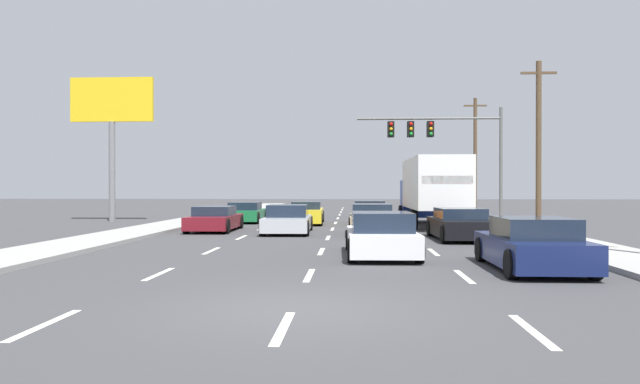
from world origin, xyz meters
TOP-DOWN VIEW (x-y plane):
  - ground_plane at (0.00, 25.00)m, footprint 140.00×140.00m
  - sidewalk_right at (8.19, 20.00)m, footprint 2.49×80.00m
  - sidewalk_left at (-8.19, 20.00)m, footprint 2.49×80.00m
  - lane_markings at (-0.00, 21.20)m, footprint 6.94×57.00m
  - car_green at (-5.08, 23.93)m, footprint 2.02×4.29m
  - car_maroon at (-5.26, 17.14)m, footprint 2.00×4.50m
  - car_yellow at (-1.54, 22.70)m, footprint 1.94×4.70m
  - car_silver at (-1.84, 16.09)m, footprint 2.10×4.58m
  - car_orange at (1.85, 23.18)m, footprint 1.93×4.71m
  - car_tan at (1.73, 15.29)m, footprint 1.92×4.22m
  - car_white at (1.77, 7.50)m, footprint 2.06×4.41m
  - box_truck at (4.95, 20.83)m, footprint 2.74×9.22m
  - car_black at (4.99, 13.19)m, footprint 2.06×4.40m
  - car_navy at (5.21, 4.86)m, footprint 1.95×4.20m
  - traffic_signal_mast at (5.93, 27.25)m, footprint 8.81×0.69m
  - utility_pole_mid at (10.43, 21.55)m, footprint 1.80×0.28m
  - utility_pole_far at (10.67, 38.57)m, footprint 1.80×0.28m
  - roadside_billboard at (-12.90, 24.19)m, footprint 4.83×0.36m

SIDE VIEW (x-z plane):
  - ground_plane at x=0.00m, z-range 0.00..0.00m
  - lane_markings at x=0.00m, z-range 0.00..0.01m
  - sidewalk_right at x=8.19m, z-range 0.00..0.14m
  - sidewalk_left at x=-8.19m, z-range 0.00..0.14m
  - car_maroon at x=-5.26m, z-range -0.04..1.08m
  - car_green at x=-5.08m, z-range -0.04..1.10m
  - car_silver at x=-1.84m, z-range -0.06..1.16m
  - car_black at x=4.99m, z-range -0.03..1.15m
  - car_yellow at x=-1.54m, z-range -0.04..1.17m
  - car_navy at x=5.21m, z-range -0.05..1.20m
  - car_orange at x=1.85m, z-range -0.05..1.20m
  - car_white at x=1.77m, z-range -0.05..1.21m
  - car_tan at x=1.73m, z-range -0.04..1.24m
  - box_truck at x=4.95m, z-range 0.29..3.68m
  - utility_pole_mid at x=10.43m, z-range 0.14..8.55m
  - utility_pole_far at x=10.67m, z-range 0.14..9.22m
  - traffic_signal_mast at x=5.93m, z-range 1.71..8.54m
  - roadside_billboard at x=-12.90m, z-range 1.91..10.22m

